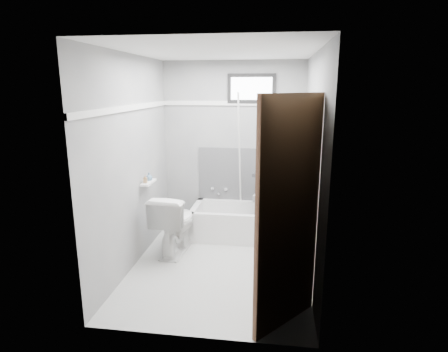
% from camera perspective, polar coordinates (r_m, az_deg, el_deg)
% --- Properties ---
extents(floor, '(2.60, 2.60, 0.00)m').
position_cam_1_polar(floor, '(4.51, -0.63, -13.50)').
color(floor, silver).
rests_on(floor, ground).
extents(ceiling, '(2.60, 2.60, 0.00)m').
position_cam_1_polar(ceiling, '(4.04, -0.73, 18.50)').
color(ceiling, silver).
rests_on(ceiling, floor).
extents(wall_back, '(2.00, 0.02, 2.40)m').
position_cam_1_polar(wall_back, '(5.38, 1.41, 4.41)').
color(wall_back, slate).
rests_on(wall_back, floor).
extents(wall_front, '(2.00, 0.02, 2.40)m').
position_cam_1_polar(wall_front, '(2.87, -4.58, -3.72)').
color(wall_front, slate).
rests_on(wall_front, floor).
extents(wall_left, '(0.02, 2.60, 2.40)m').
position_cam_1_polar(wall_left, '(4.37, -13.76, 1.92)').
color(wall_left, slate).
rests_on(wall_left, floor).
extents(wall_right, '(0.02, 2.60, 2.40)m').
position_cam_1_polar(wall_right, '(4.08, 13.34, 1.14)').
color(wall_right, slate).
rests_on(wall_right, floor).
extents(bathtub, '(1.50, 0.70, 0.42)m').
position_cam_1_polar(bathtub, '(5.25, 3.39, -7.02)').
color(bathtub, white).
rests_on(bathtub, floor).
extents(office_chair, '(0.78, 0.78, 1.15)m').
position_cam_1_polar(office_chair, '(5.11, 8.18, -2.03)').
color(office_chair, slate).
rests_on(office_chair, bathtub).
extents(toilet, '(0.50, 0.81, 0.76)m').
position_cam_1_polar(toilet, '(4.76, -7.54, -7.15)').
color(toilet, white).
rests_on(toilet, floor).
extents(door, '(0.78, 0.78, 2.00)m').
position_cam_1_polar(door, '(2.91, 14.95, -8.04)').
color(door, brown).
rests_on(door, floor).
extents(window, '(0.66, 0.04, 0.40)m').
position_cam_1_polar(window, '(5.27, 4.21, 13.15)').
color(window, black).
rests_on(window, wall_back).
extents(backerboard, '(1.50, 0.02, 0.78)m').
position_cam_1_polar(backerboard, '(5.42, 4.00, 0.15)').
color(backerboard, '#4C4C4F').
rests_on(backerboard, wall_back).
extents(trim_back, '(2.00, 0.02, 0.06)m').
position_cam_1_polar(trim_back, '(5.30, 1.43, 11.02)').
color(trim_back, white).
rests_on(trim_back, wall_back).
extents(trim_left, '(0.02, 2.60, 0.06)m').
position_cam_1_polar(trim_left, '(4.29, -14.06, 10.05)').
color(trim_left, white).
rests_on(trim_left, wall_left).
extents(pole, '(0.02, 0.61, 1.87)m').
position_cam_1_polar(pole, '(5.16, 2.41, 2.32)').
color(pole, white).
rests_on(pole, bathtub).
extents(shelf, '(0.10, 0.32, 0.02)m').
position_cam_1_polar(shelf, '(4.68, -11.43, -0.97)').
color(shelf, white).
rests_on(shelf, wall_left).
extents(soap_bottle_a, '(0.05, 0.05, 0.10)m').
position_cam_1_polar(soap_bottle_a, '(4.60, -11.91, -0.42)').
color(soap_bottle_a, '#A27B51').
rests_on(soap_bottle_a, shelf).
extents(soap_bottle_b, '(0.10, 0.10, 0.10)m').
position_cam_1_polar(soap_bottle_b, '(4.73, -11.34, -0.08)').
color(soap_bottle_b, slate).
rests_on(soap_bottle_b, shelf).
extents(faucet, '(0.26, 0.10, 0.16)m').
position_cam_1_polar(faucet, '(5.51, -0.73, -2.28)').
color(faucet, silver).
rests_on(faucet, wall_back).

